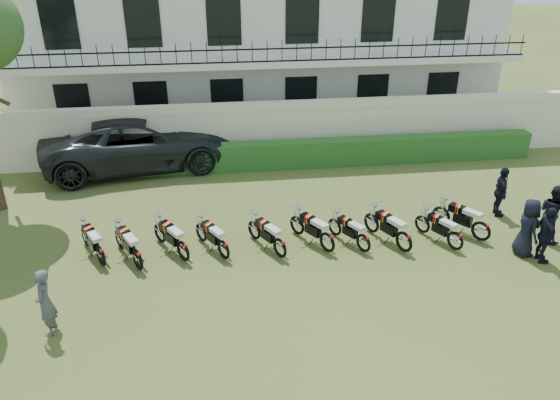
{
  "coord_description": "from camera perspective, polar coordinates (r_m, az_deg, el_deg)",
  "views": [
    {
      "loc": [
        -2.01,
        -11.52,
        8.21
      ],
      "look_at": [
        -0.37,
        1.78,
        1.39
      ],
      "focal_mm": 35.0,
      "sensor_mm": 36.0,
      "label": 1
    }
  ],
  "objects": [
    {
      "name": "officer_2",
      "position": [
        16.13,
        26.04,
        -3.33
      ],
      "size": [
        0.51,
        1.0,
        1.63
      ],
      "primitive_type": "imported",
      "rotation": [
        0.0,
        0.0,
        1.44
      ],
      "color": "black",
      "rests_on": "ground"
    },
    {
      "name": "officer_5",
      "position": [
        18.15,
        22.08,
        0.79
      ],
      "size": [
        0.61,
        1.01,
        1.61
      ],
      "primitive_type": "imported",
      "rotation": [
        0.0,
        0.0,
        1.32
      ],
      "color": "black",
      "rests_on": "ground"
    },
    {
      "name": "motorcycle_9",
      "position": [
        16.6,
        20.34,
        -2.63
      ],
      "size": [
        1.21,
        1.57,
        1.03
      ],
      "rotation": [
        0.0,
        0.0,
        0.65
      ],
      "color": "black",
      "rests_on": "ground"
    },
    {
      "name": "officer_4",
      "position": [
        17.34,
        26.59,
        -1.22
      ],
      "size": [
        0.81,
        0.95,
        1.7
      ],
      "primitive_type": "imported",
      "rotation": [
        0.0,
        0.0,
        1.78
      ],
      "color": "black",
      "rests_on": "ground"
    },
    {
      "name": "motorcycle_6",
      "position": [
        15.27,
        8.74,
        -4.04
      ],
      "size": [
        0.95,
        1.48,
        0.92
      ],
      "rotation": [
        0.0,
        0.0,
        0.55
      ],
      "color": "black",
      "rests_on": "ground"
    },
    {
      "name": "perimeter_wall",
      "position": [
        20.85,
        -1.09,
        7.23
      ],
      "size": [
        30.0,
        0.35,
        2.3
      ],
      "color": "beige",
      "rests_on": "ground"
    },
    {
      "name": "inspector",
      "position": [
        13.16,
        -23.34,
        -9.8
      ],
      "size": [
        0.4,
        0.6,
        1.62
      ],
      "primitive_type": "imported",
      "rotation": [
        0.0,
        0.0,
        -1.55
      ],
      "color": "#505055",
      "rests_on": "ground"
    },
    {
      "name": "motorcycle_1",
      "position": [
        14.8,
        -14.71,
        -5.55
      ],
      "size": [
        0.99,
        1.7,
        1.02
      ],
      "rotation": [
        0.0,
        0.0,
        0.49
      ],
      "color": "black",
      "rests_on": "ground"
    },
    {
      "name": "building",
      "position": [
        25.95,
        -2.59,
        16.96
      ],
      "size": [
        20.4,
        9.6,
        7.4
      ],
      "color": "silver",
      "rests_on": "ground"
    },
    {
      "name": "ground",
      "position": [
        14.29,
        2.38,
        -8.12
      ],
      "size": [
        100.0,
        100.0,
        0.0
      ],
      "primitive_type": "plane",
      "color": "#404E1F",
      "rests_on": "ground"
    },
    {
      "name": "motorcycle_3",
      "position": [
        14.86,
        -5.93,
        -4.74
      ],
      "size": [
        0.96,
        1.53,
        0.94
      ],
      "rotation": [
        0.0,
        0.0,
        0.54
      ],
      "color": "black",
      "rests_on": "ground"
    },
    {
      "name": "officer_3",
      "position": [
        16.27,
        24.46,
        -2.62
      ],
      "size": [
        0.55,
        0.83,
        1.67
      ],
      "primitive_type": "imported",
      "rotation": [
        0.0,
        0.0,
        1.54
      ],
      "color": "black",
      "rests_on": "ground"
    },
    {
      "name": "motorcycle_7",
      "position": [
        15.45,
        12.88,
        -3.8
      ],
      "size": [
        0.98,
        1.73,
        1.04
      ],
      "rotation": [
        0.0,
        0.0,
        0.48
      ],
      "color": "black",
      "rests_on": "ground"
    },
    {
      "name": "hedge",
      "position": [
        20.47,
        1.96,
        4.83
      ],
      "size": [
        18.0,
        0.6,
        1.0
      ],
      "primitive_type": "cube",
      "color": "#264A1A",
      "rests_on": "ground"
    },
    {
      "name": "suv",
      "position": [
        20.98,
        -14.43,
        5.92
      ],
      "size": [
        7.44,
        4.35,
        1.94
      ],
      "primitive_type": "imported",
      "rotation": [
        0.0,
        0.0,
        1.74
      ],
      "color": "black",
      "rests_on": "ground"
    },
    {
      "name": "motorcycle_5",
      "position": [
        15.12,
        4.97,
        -3.95
      ],
      "size": [
        1.08,
        1.59,
        1.0
      ],
      "rotation": [
        0.0,
        0.0,
        0.58
      ],
      "color": "black",
      "rests_on": "ground"
    },
    {
      "name": "motorcycle_4",
      "position": [
        14.83,
        -0.01,
        -4.57
      ],
      "size": [
        0.97,
        1.59,
        0.98
      ],
      "rotation": [
        0.0,
        0.0,
        0.53
      ],
      "color": "black",
      "rests_on": "ground"
    },
    {
      "name": "motorcycle_0",
      "position": [
        15.25,
        -18.28,
        -5.11
      ],
      "size": [
        0.96,
        1.64,
        0.99
      ],
      "rotation": [
        0.0,
        0.0,
        0.5
      ],
      "color": "black",
      "rests_on": "ground"
    },
    {
      "name": "motorcycle_8",
      "position": [
        15.94,
        17.9,
        -3.67
      ],
      "size": [
        0.92,
        1.54,
        0.94
      ],
      "rotation": [
        0.0,
        0.0,
        0.51
      ],
      "color": "black",
      "rests_on": "ground"
    },
    {
      "name": "motorcycle_2",
      "position": [
        14.91,
        -10.12,
        -4.8
      ],
      "size": [
        1.09,
        1.59,
        1.01
      ],
      "rotation": [
        0.0,
        0.0,
        0.58
      ],
      "color": "black",
      "rests_on": "ground"
    }
  ]
}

